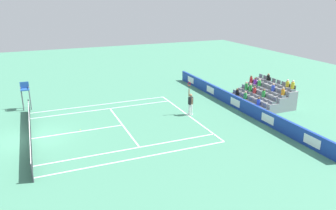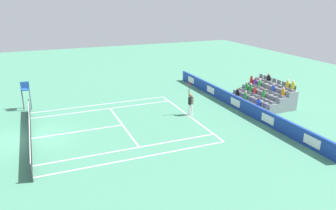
{
  "view_description": "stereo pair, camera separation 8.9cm",
  "coord_description": "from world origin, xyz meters",
  "views": [
    {
      "loc": [
        -22.37,
        -0.75,
        9.26
      ],
      "look_at": [
        0.03,
        -10.13,
        1.1
      ],
      "focal_mm": 34.93,
      "sensor_mm": 36.0,
      "label": 1
    },
    {
      "loc": [
        -22.4,
        -0.83,
        9.26
      ],
      "look_at": [
        0.03,
        -10.13,
        1.1
      ],
      "focal_mm": 34.93,
      "sensor_mm": 36.0,
      "label": 2
    }
  ],
  "objects": [
    {
      "name": "line_singles_sideline_right",
      "position": [
        -4.12,
        -5.95,
        0.0
      ],
      "size": [
        0.1,
        11.89,
        0.01
      ],
      "primitive_type": "cube",
      "color": "white",
      "rests_on": "ground"
    },
    {
      "name": "tennis_net",
      "position": [
        0.0,
        0.0,
        0.49
      ],
      "size": [
        11.97,
        0.1,
        1.07
      ],
      "color": "#33383D",
      "rests_on": "ground"
    },
    {
      "name": "line_centre_service",
      "position": [
        0.0,
        -3.2,
        0.0
      ],
      "size": [
        0.1,
        6.4,
        0.01
      ],
      "primitive_type": "cube",
      "color": "white",
      "rests_on": "ground"
    },
    {
      "name": "ground_plane",
      "position": [
        0.0,
        0.0,
        0.0
      ],
      "size": [
        80.0,
        80.0,
        0.0
      ],
      "primitive_type": "plane",
      "color": "#47896B"
    },
    {
      "name": "line_singles_sideline_left",
      "position": [
        4.12,
        -5.95,
        0.0
      ],
      "size": [
        0.1,
        11.89,
        0.01
      ],
      "primitive_type": "cube",
      "color": "white",
      "rests_on": "ground"
    },
    {
      "name": "umpire_chair",
      "position": [
        6.76,
        0.16,
        1.52
      ],
      "size": [
        0.7,
        0.7,
        2.34
      ],
      "color": "#474C54",
      "rests_on": "ground"
    },
    {
      "name": "tennis_player",
      "position": [
        0.08,
        -12.12,
        0.99
      ],
      "size": [
        0.54,
        0.41,
        2.85
      ],
      "color": "white",
      "rests_on": "ground"
    },
    {
      "name": "line_centre_mark",
      "position": [
        0.0,
        -11.79,
        0.0
      ],
      "size": [
        0.1,
        0.2,
        0.01
      ],
      "primitive_type": "cube",
      "color": "white",
      "rests_on": "ground"
    },
    {
      "name": "line_service",
      "position": [
        0.0,
        -6.4,
        0.0
      ],
      "size": [
        8.23,
        0.1,
        0.01
      ],
      "primitive_type": "cube",
      "color": "white",
      "rests_on": "ground"
    },
    {
      "name": "line_baseline",
      "position": [
        0.0,
        -11.89,
        0.0
      ],
      "size": [
        10.97,
        0.1,
        0.01
      ],
      "primitive_type": "cube",
      "color": "white",
      "rests_on": "ground"
    },
    {
      "name": "loose_tennis_ball",
      "position": [
        0.19,
        -3.31,
        0.03
      ],
      "size": [
        0.07,
        0.07,
        0.07
      ],
      "primitive_type": "sphere",
      "color": "#D1E533",
      "rests_on": "ground"
    },
    {
      "name": "line_doubles_sideline_left",
      "position": [
        5.49,
        -5.95,
        0.0
      ],
      "size": [
        0.1,
        11.89,
        0.01
      ],
      "primitive_type": "cube",
      "color": "white",
      "rests_on": "ground"
    },
    {
      "name": "sponsor_barrier",
      "position": [
        -0.0,
        -16.48,
        0.54
      ],
      "size": [
        21.4,
        0.22,
        1.08
      ],
      "color": "#193899",
      "rests_on": "ground"
    },
    {
      "name": "line_doubles_sideline_right",
      "position": [
        -5.49,
        -5.95,
        0.0
      ],
      "size": [
        0.1,
        11.89,
        0.01
      ],
      "primitive_type": "cube",
      "color": "white",
      "rests_on": "ground"
    },
    {
      "name": "stadium_stand",
      "position": [
        0.0,
        -19.41,
        0.7
      ],
      "size": [
        4.96,
        3.8,
        2.62
      ],
      "color": "gray",
      "rests_on": "ground"
    }
  ]
}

